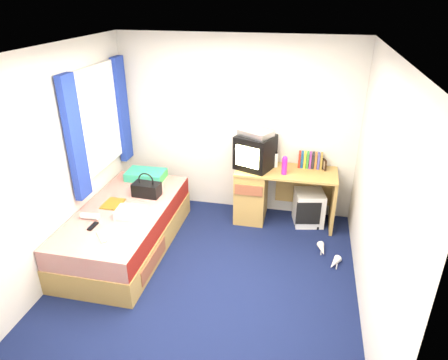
% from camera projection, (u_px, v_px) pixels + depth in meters
% --- Properties ---
extents(ground, '(3.40, 3.40, 0.00)m').
position_uv_depth(ground, '(206.00, 279.00, 4.37)').
color(ground, '#0C1438').
rests_on(ground, ground).
extents(room_shell, '(3.40, 3.40, 3.40)m').
position_uv_depth(room_shell, '(203.00, 157.00, 3.75)').
color(room_shell, white).
rests_on(room_shell, ground).
extents(bed, '(1.01, 2.00, 0.54)m').
position_uv_depth(bed, '(126.00, 228.00, 4.82)').
color(bed, tan).
rests_on(bed, ground).
extents(pillow, '(0.52, 0.34, 0.11)m').
position_uv_depth(pillow, '(146.00, 175.00, 5.41)').
color(pillow, '#1B88B5').
rests_on(pillow, bed).
extents(desk, '(1.30, 0.55, 0.75)m').
position_uv_depth(desk, '(264.00, 192.00, 5.38)').
color(desk, tan).
rests_on(desk, ground).
extents(storage_cube, '(0.44, 0.44, 0.46)m').
position_uv_depth(storage_cube, '(309.00, 208.00, 5.34)').
color(storage_cube, white).
rests_on(storage_cube, ground).
extents(crt_tv, '(0.55, 0.54, 0.44)m').
position_uv_depth(crt_tv, '(255.00, 152.00, 5.16)').
color(crt_tv, black).
rests_on(crt_tv, desk).
extents(vcr, '(0.48, 0.43, 0.07)m').
position_uv_depth(vcr, '(256.00, 133.00, 5.06)').
color(vcr, '#BABABC').
rests_on(vcr, crt_tv).
extents(book_row, '(0.31, 0.13, 0.20)m').
position_uv_depth(book_row, '(310.00, 160.00, 5.22)').
color(book_row, maroon).
rests_on(book_row, desk).
extents(picture_frame, '(0.06, 0.12, 0.14)m').
position_uv_depth(picture_frame, '(324.00, 165.00, 5.17)').
color(picture_frame, black).
rests_on(picture_frame, desk).
extents(pink_water_bottle, '(0.08, 0.08, 0.22)m').
position_uv_depth(pink_water_bottle, '(284.00, 166.00, 5.02)').
color(pink_water_bottle, '#ED219E').
rests_on(pink_water_bottle, desk).
extents(aerosol_can, '(0.06, 0.06, 0.19)m').
position_uv_depth(aerosol_can, '(276.00, 160.00, 5.24)').
color(aerosol_can, white).
rests_on(aerosol_can, desk).
extents(handbag, '(0.34, 0.21, 0.31)m').
position_uv_depth(handbag, '(147.00, 189.00, 4.95)').
color(handbag, black).
rests_on(handbag, bed).
extents(towel, '(0.30, 0.26, 0.10)m').
position_uv_depth(towel, '(129.00, 213.00, 4.52)').
color(towel, silver).
rests_on(towel, bed).
extents(magazine, '(0.21, 0.28, 0.01)m').
position_uv_depth(magazine, '(113.00, 204.00, 4.79)').
color(magazine, gold).
rests_on(magazine, bed).
extents(water_bottle, '(0.20, 0.08, 0.07)m').
position_uv_depth(water_bottle, '(90.00, 216.00, 4.47)').
color(water_bottle, silver).
rests_on(water_bottle, bed).
extents(colour_swatch_fan, '(0.19, 0.21, 0.01)m').
position_uv_depth(colour_swatch_fan, '(102.00, 237.00, 4.14)').
color(colour_swatch_fan, yellow).
rests_on(colour_swatch_fan, bed).
extents(remote_control, '(0.06, 0.16, 0.02)m').
position_uv_depth(remote_control, '(93.00, 226.00, 4.33)').
color(remote_control, black).
rests_on(remote_control, bed).
extents(window_assembly, '(0.11, 1.42, 1.40)m').
position_uv_depth(window_assembly, '(99.00, 122.00, 4.85)').
color(window_assembly, silver).
rests_on(window_assembly, room_shell).
extents(white_heels, '(0.29, 0.48, 0.09)m').
position_uv_depth(white_heels, '(328.00, 256.00, 4.69)').
color(white_heels, silver).
rests_on(white_heels, ground).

